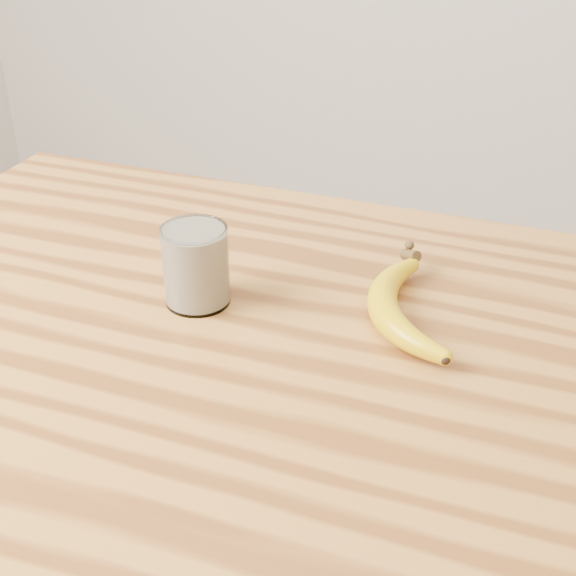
% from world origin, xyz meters
% --- Properties ---
extents(table, '(1.20, 0.80, 0.90)m').
position_xyz_m(table, '(0.00, 0.00, 0.77)').
color(table, '#AA6F2D').
rests_on(table, ground).
extents(smoothie_glass, '(0.07, 0.07, 0.09)m').
position_xyz_m(smoothie_glass, '(-0.14, 0.07, 0.95)').
color(smoothie_glass, white).
rests_on(smoothie_glass, table).
extents(banana, '(0.21, 0.30, 0.03)m').
position_xyz_m(banana, '(0.07, 0.10, 0.92)').
color(banana, '#D3A808').
rests_on(banana, table).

